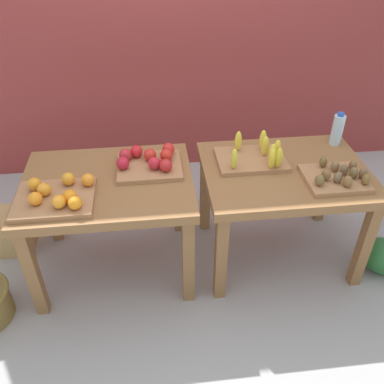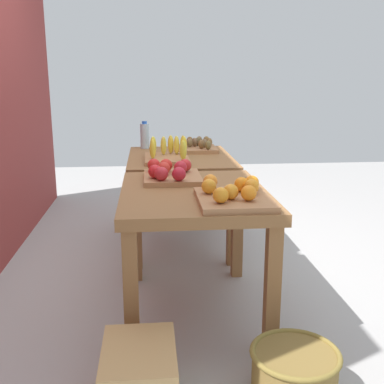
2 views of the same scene
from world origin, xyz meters
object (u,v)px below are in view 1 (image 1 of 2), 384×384
display_table_right (284,183)px  banana_crate (255,156)px  display_table_left (109,194)px  apple_bin (149,162)px  cardboard_produce_box (5,231)px  orange_bin (57,196)px  water_bottle (337,130)px  kiwi_bin (337,176)px

display_table_right → banana_crate: size_ratio=2.36×
display_table_left → apple_bin: (0.26, 0.12, 0.15)m
display_table_right → cardboard_produce_box: display_table_right is taller
cardboard_produce_box → display_table_right: bearing=-8.8°
cardboard_produce_box → orange_bin: bearing=-40.5°
apple_bin → banana_crate: size_ratio=0.94×
display_table_right → banana_crate: 0.26m
display_table_right → water_bottle: bearing=32.8°
display_table_right → water_bottle: 0.55m
display_table_left → water_bottle: 1.59m
water_bottle → cardboard_produce_box: bearing=179.4°
display_table_right → kiwi_bin: size_ratio=2.80×
display_table_left → cardboard_produce_box: display_table_left is taller
apple_bin → water_bottle: bearing=7.0°
display_table_right → orange_bin: size_ratio=2.33×
kiwi_bin → water_bottle: bearing=69.4°
apple_bin → cardboard_produce_box: bearing=170.4°
banana_crate → cardboard_produce_box: size_ratio=1.10×
display_table_right → kiwi_bin: bearing=-32.3°
orange_bin → cardboard_produce_box: orange_bin is taller
display_table_left → apple_bin: 0.32m
display_table_right → banana_crate: (-0.18, 0.10, 0.15)m
display_table_left → banana_crate: (0.94, 0.10, 0.15)m
display_table_left → apple_bin: apple_bin is taller
cardboard_produce_box → kiwi_bin: bearing=-11.9°
display_table_left → apple_bin: size_ratio=2.52×
orange_bin → cardboard_produce_box: size_ratio=1.11×
display_table_right → banana_crate: banana_crate is taller
kiwi_bin → water_bottle: water_bottle is taller
orange_bin → banana_crate: banana_crate is taller
apple_bin → water_bottle: (1.28, 0.16, 0.07)m
banana_crate → kiwi_bin: (0.44, -0.26, -0.01)m
orange_bin → kiwi_bin: 1.65m
display_table_left → banana_crate: size_ratio=2.36×
orange_bin → kiwi_bin: size_ratio=1.20×
display_table_left → orange_bin: bearing=-146.5°
apple_bin → water_bottle: 1.30m
banana_crate → water_bottle: 0.64m
display_table_left → banana_crate: bearing=6.0°
kiwi_bin → cardboard_produce_box: size_ratio=0.93×
orange_bin → banana_crate: bearing=12.8°
orange_bin → banana_crate: (1.20, 0.27, 0.01)m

